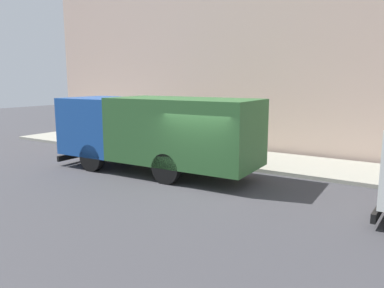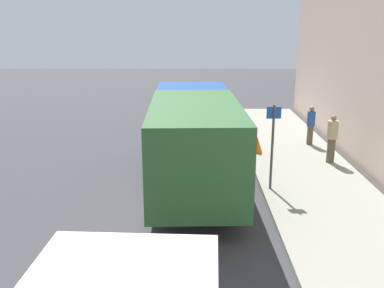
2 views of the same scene
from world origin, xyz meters
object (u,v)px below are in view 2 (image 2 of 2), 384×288
(pedestrian_walking, at_px, (332,138))
(street_sign_post, at_px, (273,140))
(large_utility_truck, at_px, (194,135))
(traffic_cone_orange, at_px, (257,145))
(pedestrian_standing, at_px, (311,124))

(pedestrian_walking, relative_size, street_sign_post, 0.67)
(street_sign_post, bearing_deg, pedestrian_walking, 44.72)
(large_utility_truck, height_order, street_sign_post, large_utility_truck)
(traffic_cone_orange, bearing_deg, pedestrian_walking, -25.97)
(large_utility_truck, relative_size, pedestrian_walking, 4.73)
(large_utility_truck, xyz_separation_m, street_sign_post, (2.42, -0.66, 0.02))
(pedestrian_walking, height_order, street_sign_post, street_sign_post)
(pedestrian_standing, bearing_deg, large_utility_truck, -22.55)
(pedestrian_walking, relative_size, traffic_cone_orange, 2.77)
(pedestrian_walking, height_order, pedestrian_standing, pedestrian_walking)
(pedestrian_standing, height_order, traffic_cone_orange, pedestrian_standing)
(large_utility_truck, bearing_deg, traffic_cone_orange, 50.25)
(large_utility_truck, xyz_separation_m, pedestrian_standing, (4.97, 4.47, -0.68))
(pedestrian_standing, distance_m, traffic_cone_orange, 2.77)
(pedestrian_walking, distance_m, pedestrian_standing, 2.47)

